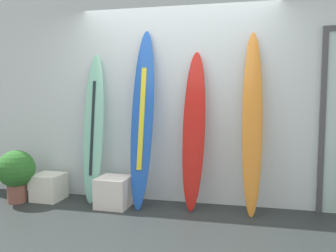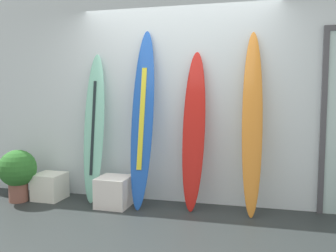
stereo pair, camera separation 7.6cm
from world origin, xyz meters
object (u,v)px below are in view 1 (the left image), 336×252
object	(u,v)px
surfboard_crimson	(194,132)
surfboard_sunset	(252,124)
potted_plant	(16,171)
surfboard_cobalt	(142,120)
display_block_left	(49,187)
surfboard_seafoam	(93,128)
display_block_center	(114,192)

from	to	relation	value
surfboard_crimson	surfboard_sunset	bearing A→B (deg)	-1.44
surfboard_sunset	potted_plant	size ratio (longest dim) A/B	3.15
surfboard_cobalt	surfboard_sunset	size ratio (longest dim) A/B	1.03
surfboard_cobalt	potted_plant	distance (m)	1.79
potted_plant	display_block_left	bearing A→B (deg)	27.60
surfboard_cobalt	surfboard_crimson	size ratio (longest dim) A/B	1.15
surfboard_cobalt	surfboard_crimson	xyz separation A→B (m)	(0.64, 0.05, -0.14)
surfboard_crimson	display_block_left	world-z (taller)	surfboard_crimson
surfboard_seafoam	display_block_center	xyz separation A→B (m)	(0.34, -0.17, -0.78)
display_block_left	surfboard_seafoam	bearing A→B (deg)	9.12
surfboard_crimson	potted_plant	world-z (taller)	surfboard_crimson
surfboard_crimson	potted_plant	distance (m)	2.35
display_block_left	surfboard_crimson	bearing A→B (deg)	2.81
potted_plant	surfboard_seafoam	bearing A→B (deg)	16.29
surfboard_cobalt	surfboard_crimson	distance (m)	0.65
display_block_center	potted_plant	xyz separation A→B (m)	(-1.30, -0.11, 0.22)
surfboard_seafoam	surfboard_sunset	world-z (taller)	surfboard_sunset
surfboard_seafoam	display_block_center	bearing A→B (deg)	-26.76
surfboard_sunset	surfboard_seafoam	bearing A→B (deg)	179.40
surfboard_crimson	surfboard_cobalt	bearing A→B (deg)	-175.75
display_block_left	potted_plant	world-z (taller)	potted_plant
surfboard_cobalt	surfboard_sunset	distance (m)	1.32
display_block_left	display_block_center	distance (m)	0.95
surfboard_seafoam	surfboard_crimson	world-z (taller)	surfboard_seafoam
surfboard_crimson	potted_plant	bearing A→B (deg)	-173.06
potted_plant	display_block_center	bearing A→B (deg)	4.81
surfboard_sunset	display_block_center	distance (m)	1.88
surfboard_crimson	display_block_center	world-z (taller)	surfboard_crimson
surfboard_crimson	surfboard_sunset	distance (m)	0.70
display_block_center	surfboard_crimson	bearing A→B (deg)	9.75
surfboard_cobalt	display_block_left	world-z (taller)	surfboard_cobalt
surfboard_seafoam	surfboard_crimson	size ratio (longest dim) A/B	1.00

